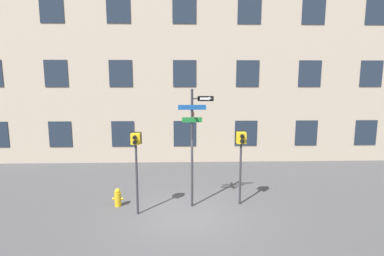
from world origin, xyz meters
The scene contains 6 objects.
ground_plane centered at (0.00, 0.00, 0.00)m, with size 60.00×60.00×0.00m, color #424244.
building_facade centered at (0.00, 7.16, 6.59)m, with size 24.00×0.63×13.19m.
street_sign_pole centered at (0.27, 0.86, 2.57)m, with size 1.24×0.83×4.30m.
pedestrian_signal_left centered at (-1.69, 0.27, 2.22)m, with size 0.36×0.40×2.87m.
pedestrian_signal_right centered at (2.00, 1.00, 2.19)m, with size 0.39×0.40×2.77m.
fire_hydrant centered at (-2.52, 0.96, 0.33)m, with size 0.40×0.24×0.68m.
Camera 1 is at (-0.11, -9.57, 4.61)m, focal length 28.00 mm.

